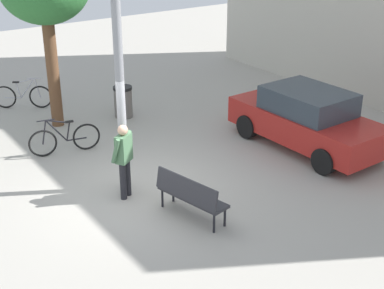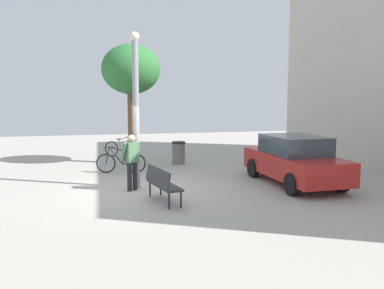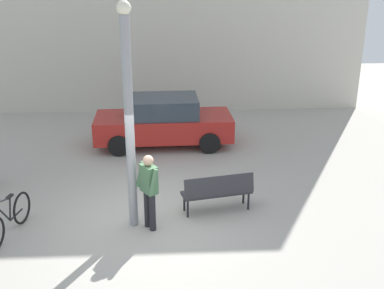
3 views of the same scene
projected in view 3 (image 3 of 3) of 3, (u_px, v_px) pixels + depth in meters
ground_plane at (149, 221)px, 10.38m from camera, size 36.00×36.00×0.00m
lamppost at (129, 114)px, 9.40m from camera, size 0.28×0.28×4.68m
person_by_lamppost at (149, 187)px, 9.79m from camera, size 0.52×0.62×1.67m
park_bench at (218, 190)px, 10.61m from camera, size 1.66×0.79×0.92m
bicycle_black at (9, 219)px, 9.69m from camera, size 0.41×1.78×0.97m
parked_car_red at (164, 121)px, 14.65m from camera, size 4.25×1.92×1.55m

